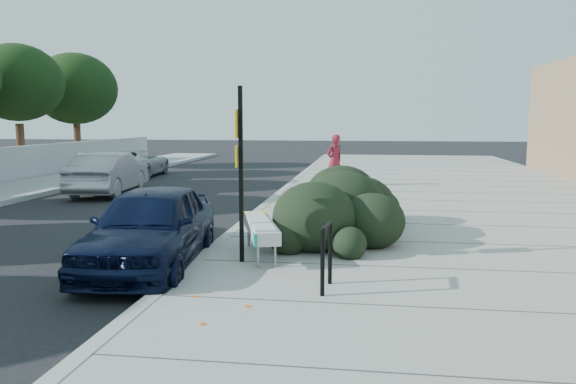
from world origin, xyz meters
name	(u,v)px	position (x,y,z in m)	size (l,w,h in m)	color
ground	(197,268)	(0.00, 0.00, 0.00)	(120.00, 120.00, 0.00)	black
sidewalk_near	(476,221)	(5.60, 5.00, 0.07)	(11.20, 50.00, 0.15)	gray
curb_near	(254,215)	(0.00, 5.00, 0.08)	(0.22, 50.00, 0.17)	#9E9E99
tree_far_e	(17,83)	(-12.50, 14.00, 4.18)	(4.00, 4.00, 5.90)	#332114
tree_far_f	(75,89)	(-12.50, 19.00, 4.19)	(4.40, 4.40, 6.07)	#332114
bench	(261,228)	(1.05, 0.44, 0.66)	(1.05, 2.18, 0.64)	gray
bike_rack	(326,250)	(2.36, -1.41, 0.73)	(0.13, 0.66, 0.96)	black
sign_post	(240,164)	(0.78, 0.00, 1.83)	(0.11, 0.35, 2.99)	black
hedge	(343,199)	(2.42, 2.50, 0.92)	(2.05, 4.11, 1.54)	black
sedan_navy	(150,227)	(-0.80, -0.09, 0.73)	(1.72, 4.26, 1.45)	black
wagon_silver	(109,173)	(-6.00, 9.12, 0.73)	(1.54, 4.43, 1.46)	#97979C
suv_silver	(137,163)	(-7.50, 15.06, 0.61)	(2.03, 4.41, 1.22)	#A1A4A7
pedestrian	(335,160)	(1.70, 11.48, 1.09)	(0.69, 0.45, 1.88)	maroon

